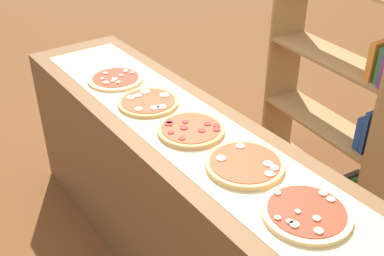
{
  "coord_description": "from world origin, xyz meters",
  "views": [
    {
      "loc": [
        1.4,
        -1.01,
        1.95
      ],
      "look_at": [
        0.0,
        0.0,
        0.9
      ],
      "focal_mm": 43.56,
      "sensor_mm": 36.0,
      "label": 1
    }
  ],
  "objects_px": {
    "pizza_mushroom_0": "(116,79)",
    "pizza_mushroom_4": "(307,212)",
    "pizza_pepperoni_2": "(191,130)",
    "bookshelf": "(342,106)",
    "pizza_mozzarella_3": "(245,164)",
    "pizza_mozzarella_1": "(148,102)"
  },
  "relations": [
    {
      "from": "pizza_mushroom_0",
      "to": "pizza_mushroom_4",
      "type": "distance_m",
      "value": 1.32
    },
    {
      "from": "pizza_pepperoni_2",
      "to": "pizza_mushroom_4",
      "type": "xyz_separation_m",
      "value": [
        0.66,
        0.01,
        -0.0
      ]
    },
    {
      "from": "pizza_pepperoni_2",
      "to": "bookshelf",
      "type": "relative_size",
      "value": 0.22
    },
    {
      "from": "pizza_mozzarella_3",
      "to": "pizza_mushroom_4",
      "type": "height_order",
      "value": "pizza_mozzarella_3"
    },
    {
      "from": "pizza_mozzarella_1",
      "to": "pizza_mozzarella_3",
      "type": "distance_m",
      "value": 0.66
    },
    {
      "from": "pizza_mozzarella_1",
      "to": "bookshelf",
      "type": "distance_m",
      "value": 1.23
    },
    {
      "from": "pizza_mushroom_4",
      "to": "pizza_mozzarella_1",
      "type": "bearing_deg",
      "value": -178.54
    },
    {
      "from": "pizza_pepperoni_2",
      "to": "pizza_mozzarella_3",
      "type": "height_order",
      "value": "pizza_mozzarella_3"
    },
    {
      "from": "pizza_mushroom_0",
      "to": "pizza_mozzarella_1",
      "type": "height_order",
      "value": "same"
    },
    {
      "from": "pizza_mozzarella_3",
      "to": "bookshelf",
      "type": "height_order",
      "value": "bookshelf"
    },
    {
      "from": "pizza_mozzarella_1",
      "to": "pizza_mozzarella_3",
      "type": "xyz_separation_m",
      "value": [
        0.66,
        0.04,
        0.0
      ]
    },
    {
      "from": "pizza_mozzarella_3",
      "to": "pizza_mushroom_4",
      "type": "relative_size",
      "value": 1.0
    },
    {
      "from": "bookshelf",
      "to": "pizza_mozzarella_1",
      "type": "bearing_deg",
      "value": -102.93
    },
    {
      "from": "pizza_mushroom_0",
      "to": "pizza_mozzarella_3",
      "type": "bearing_deg",
      "value": 2.26
    },
    {
      "from": "pizza_mozzarella_1",
      "to": "bookshelf",
      "type": "relative_size",
      "value": 0.22
    },
    {
      "from": "pizza_pepperoni_2",
      "to": "bookshelf",
      "type": "distance_m",
      "value": 1.19
    },
    {
      "from": "bookshelf",
      "to": "pizza_mozzarella_3",
      "type": "bearing_deg",
      "value": -71.01
    },
    {
      "from": "pizza_mozzarella_3",
      "to": "bookshelf",
      "type": "relative_size",
      "value": 0.23
    },
    {
      "from": "pizza_mozzarella_1",
      "to": "pizza_mushroom_4",
      "type": "height_order",
      "value": "pizza_mushroom_4"
    },
    {
      "from": "pizza_mushroom_0",
      "to": "pizza_mushroom_4",
      "type": "height_order",
      "value": "pizza_mushroom_4"
    },
    {
      "from": "pizza_pepperoni_2",
      "to": "pizza_mushroom_0",
      "type": "bearing_deg",
      "value": -178.37
    },
    {
      "from": "pizza_mozzarella_1",
      "to": "pizza_mushroom_4",
      "type": "distance_m",
      "value": 0.99
    }
  ]
}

